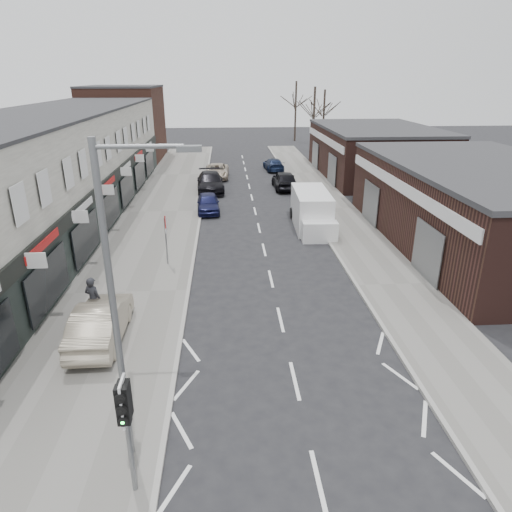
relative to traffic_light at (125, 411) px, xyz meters
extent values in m
plane|color=black|center=(4.40, 2.02, -2.41)|extent=(160.00, 160.00, 0.00)
cube|color=slate|center=(-2.35, 24.02, -2.35)|extent=(5.50, 64.00, 0.12)
cube|color=slate|center=(10.15, 24.02, -2.35)|extent=(3.50, 64.00, 0.12)
cube|color=silver|center=(-9.10, 21.52, 1.14)|extent=(8.00, 41.00, 7.10)
cube|color=#4C2920|center=(-9.10, 47.02, 1.59)|extent=(8.00, 10.00, 8.00)
cube|color=#341C17|center=(16.90, 16.02, -0.16)|extent=(10.00, 18.00, 4.50)
cube|color=#341C17|center=(16.90, 36.02, -0.16)|extent=(10.00, 16.00, 4.50)
cylinder|color=slate|center=(0.00, 0.02, -0.79)|extent=(0.12, 0.12, 3.00)
cube|color=silver|center=(0.00, 0.02, 0.26)|extent=(0.05, 0.55, 1.10)
cube|color=black|center=(0.00, -0.10, 0.26)|extent=(0.28, 0.22, 0.95)
sphere|color=#0CE533|center=(0.00, -0.22, -0.04)|extent=(0.18, 0.18, 0.18)
cube|color=black|center=(0.00, 0.14, 0.26)|extent=(0.26, 0.20, 0.90)
cylinder|color=slate|center=(-0.30, 1.22, 1.71)|extent=(0.16, 0.16, 8.00)
cylinder|color=slate|center=(0.60, 1.22, 5.51)|extent=(1.80, 0.10, 0.10)
cube|color=slate|center=(1.60, 1.22, 5.46)|extent=(0.50, 0.22, 0.12)
cylinder|color=slate|center=(-0.80, 14.02, -1.04)|extent=(0.07, 0.07, 2.50)
cube|color=white|center=(-0.75, 14.02, -0.44)|extent=(0.04, 0.45, 0.25)
cube|color=white|center=(7.80, 20.17, -1.24)|extent=(2.32, 5.22, 2.35)
cube|color=white|center=(7.80, 17.15, -1.80)|extent=(2.10, 0.97, 1.23)
cylinder|color=black|center=(6.84, 18.37, -2.02)|extent=(0.25, 0.78, 0.78)
cylinder|color=black|center=(8.76, 18.37, -2.02)|extent=(0.25, 0.78, 0.78)
cylinder|color=black|center=(6.84, 21.97, -2.02)|extent=(0.25, 0.78, 0.78)
cylinder|color=black|center=(8.76, 21.97, -2.02)|extent=(0.25, 0.78, 0.78)
imported|color=#9E937F|center=(-2.37, 6.78, -1.55)|extent=(1.63, 4.53, 1.49)
imported|color=black|center=(-3.00, 8.24, -1.36)|extent=(0.79, 0.65, 1.87)
imported|color=#13163D|center=(1.00, 24.03, -1.75)|extent=(1.79, 4.00, 1.34)
imported|color=black|center=(1.00, 30.43, -1.63)|extent=(2.51, 5.55, 1.58)
imported|color=#B9A994|center=(1.47, 35.77, -1.75)|extent=(2.35, 4.86, 1.33)
imported|color=white|center=(7.90, 21.40, -1.68)|extent=(1.90, 4.56, 1.47)
imported|color=black|center=(7.42, 30.81, -1.63)|extent=(1.96, 4.66, 1.57)
imported|color=#121C38|center=(7.33, 39.28, -1.80)|extent=(2.04, 4.37, 1.23)
camera|label=1|loc=(2.32, -8.16, 6.82)|focal=32.00mm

